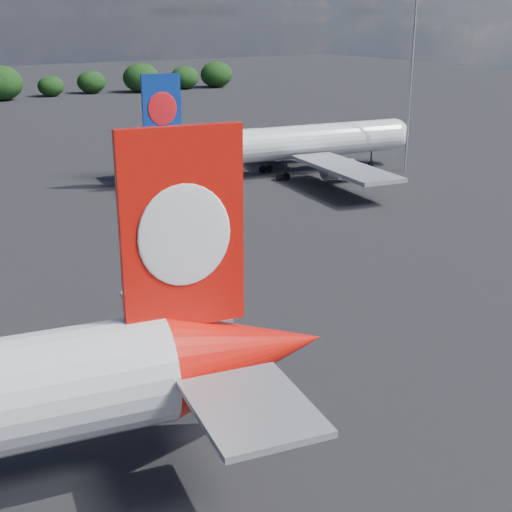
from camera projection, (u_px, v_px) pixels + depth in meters
china_southern_airliner at (279, 144)px, 103.08m from camera, size 46.57×44.38×15.19m
floodlight_mast_near at (412, 60)px, 102.47m from camera, size 1.60×1.60×25.61m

